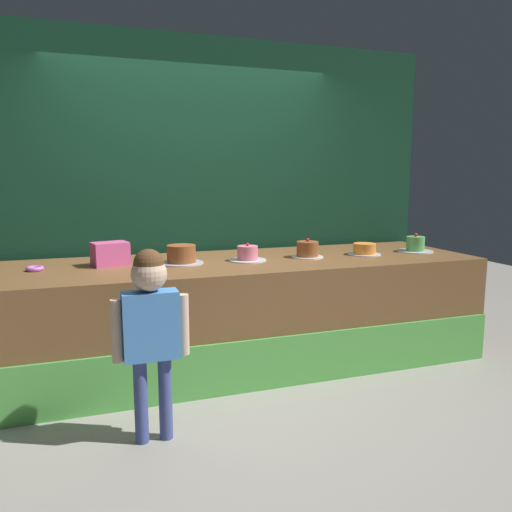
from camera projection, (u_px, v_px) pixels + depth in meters
The scene contains 11 objects.
ground_plane at pixel (237, 393), 3.55m from camera, with size 12.00×12.00×0.00m, color gray.
stage_platform at pixel (215, 314), 4.04m from camera, with size 4.35×1.21×0.86m.
curtain_backdrop at pixel (195, 194), 4.54m from camera, with size 4.56×0.08×2.75m, color #113823.
child_figure at pixel (151, 319), 2.81m from camera, with size 0.44×0.20×1.13m.
pink_box at pixel (110, 254), 3.80m from camera, with size 0.26×0.18×0.18m, color #E25597.
donut at pixel (35, 269), 3.59m from camera, with size 0.12×0.12×0.03m, color #CC66D8.
cake_left at pixel (181, 255), 3.88m from camera, with size 0.34×0.34×0.15m.
cake_center_left at pixel (248, 254), 4.01m from camera, with size 0.30×0.30×0.15m.
cake_center_right at pixel (308, 250), 4.18m from camera, with size 0.27×0.27×0.16m.
cake_right at pixel (364, 250), 4.32m from camera, with size 0.28×0.28×0.10m.
cake_far_right at pixel (415, 245), 4.50m from camera, with size 0.32×0.32×0.17m.
Camera 1 is at (-0.97, -3.22, 1.52)m, focal length 35.02 mm.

